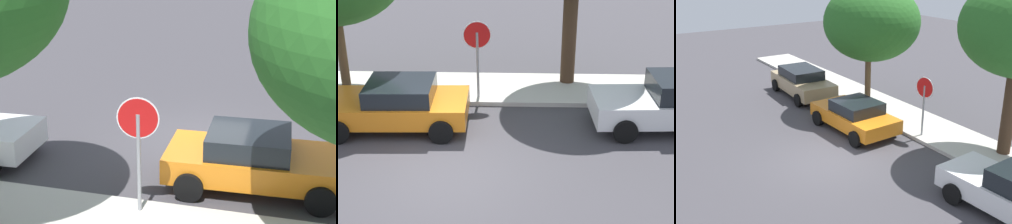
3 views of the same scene
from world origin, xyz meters
The scene contains 3 objects.
ground_plane centered at (0.00, 0.00, 0.00)m, with size 60.00×60.00×0.00m, color #423F44.
stop_sign centered at (0.41, 4.16, 1.75)m, with size 0.82×0.12×2.52m.
parked_car_orange centered at (-1.68, 2.33, 0.69)m, with size 4.03×2.19×1.34m.
Camera 1 is at (-2.45, 12.82, 5.49)m, focal length 55.00 mm.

